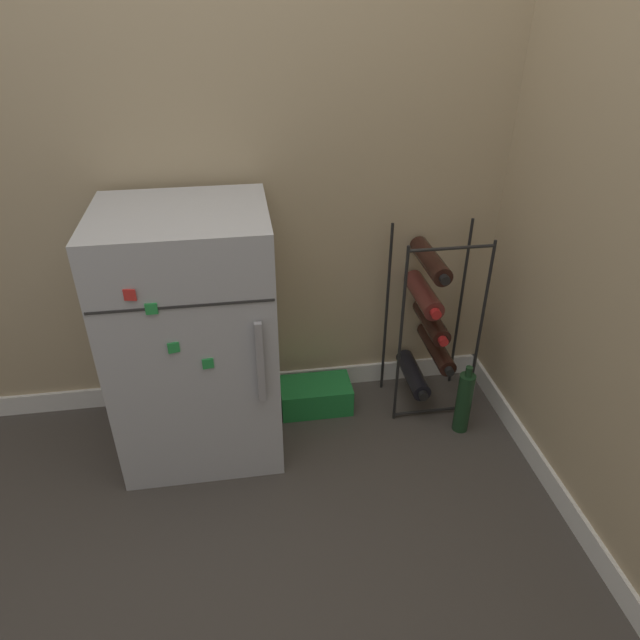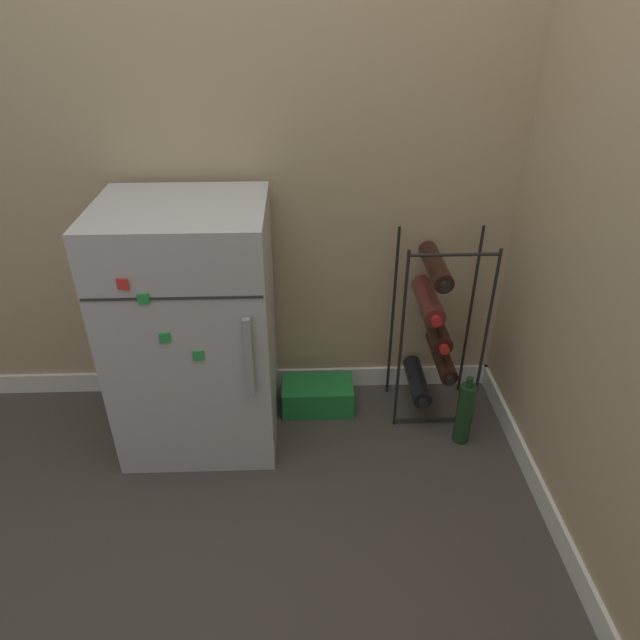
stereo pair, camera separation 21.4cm
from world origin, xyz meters
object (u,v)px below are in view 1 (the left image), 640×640
object	(u,v)px
loose_bottle_floor	(464,402)
mini_fridge	(194,338)
wine_rack	(427,321)
soda_box	(316,396)

from	to	relation	value
loose_bottle_floor	mini_fridge	bearing A→B (deg)	174.24
mini_fridge	wine_rack	bearing A→B (deg)	6.45
mini_fridge	loose_bottle_floor	size ratio (longest dim) A/B	3.09
mini_fridge	wine_rack	distance (m)	0.91
soda_box	wine_rack	bearing A→B (deg)	-2.51
mini_fridge	soda_box	xyz separation A→B (m)	(0.45, 0.12, -0.42)
wine_rack	soda_box	size ratio (longest dim) A/B	2.64
wine_rack	loose_bottle_floor	xyz separation A→B (m)	(0.11, -0.20, -0.27)
mini_fridge	soda_box	distance (m)	0.63
wine_rack	soda_box	world-z (taller)	wine_rack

